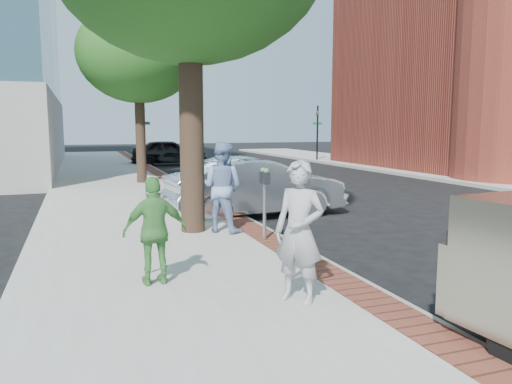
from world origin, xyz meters
name	(u,v)px	position (x,y,z in m)	size (l,w,h in m)	color
ground	(246,256)	(0.00, 0.00, 0.00)	(120.00, 120.00, 0.00)	black
sidewalk	(126,198)	(-1.50, 8.00, 0.07)	(5.00, 60.00, 0.15)	#9E9991
brick_strip	(192,193)	(0.70, 8.00, 0.15)	(0.60, 60.00, 0.01)	brown
curb	(202,195)	(1.05, 8.00, 0.07)	(0.10, 60.00, 0.15)	gray
sidewalk_far	(502,181)	(14.50, 8.00, 0.07)	(5.00, 60.00, 0.15)	#9E9991
signal_near	(144,129)	(0.90, 22.00, 2.25)	(0.70, 0.15, 3.80)	black
signal_far	(317,129)	(12.50, 22.00, 2.25)	(0.70, 0.15, 3.80)	black
tree_far	(138,54)	(-0.50, 12.00, 5.30)	(4.80, 4.80, 7.14)	black
parking_meter	(265,189)	(0.58, 0.54, 1.21)	(0.12, 0.32, 1.47)	gray
person_gray	(299,232)	(-0.26, -2.95, 1.09)	(0.68, 0.45, 1.88)	#98999D
person_officer	(222,187)	(0.00, 1.63, 1.13)	(0.96, 0.74, 1.97)	#7E99C3
person_green	(155,231)	(-1.93, -1.58, 0.94)	(0.93, 0.39, 1.59)	#479041
sedan_silver	(256,187)	(1.60, 3.91, 0.80)	(1.70, 4.88, 1.61)	silver
bg_car	(169,152)	(2.47, 22.62, 0.80)	(1.90, 4.71, 1.61)	black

